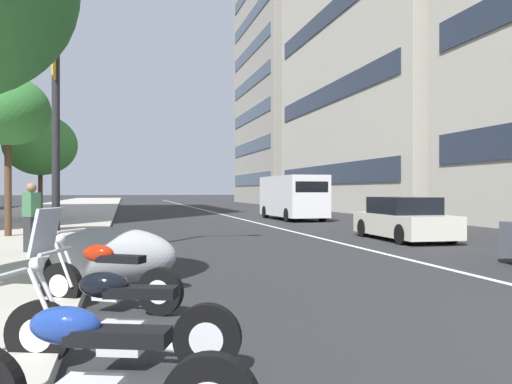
% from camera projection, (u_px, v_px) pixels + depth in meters
% --- Properties ---
extents(sidewalk_right_plaza, '(160.00, 8.64, 0.15)m').
position_uv_depth(sidewalk_right_plaza, '(39.00, 217.00, 31.36)').
color(sidewalk_right_plaza, '#A39E93').
rests_on(sidewalk_right_plaza, ground).
extents(lane_centre_stripe, '(110.00, 0.16, 0.01)m').
position_uv_depth(lane_centre_stripe, '(215.00, 213.00, 38.96)').
color(lane_centre_stripe, silver).
rests_on(lane_centre_stripe, ground).
extents(motorcycle_under_tarp, '(0.91, 2.06, 1.09)m').
position_uv_depth(motorcycle_under_tarp, '(88.00, 383.00, 3.35)').
color(motorcycle_under_tarp, black).
rests_on(motorcycle_under_tarp, ground).
extents(motorcycle_far_end_row, '(0.90, 2.10, 1.47)m').
position_uv_depth(motorcycle_far_end_row, '(117.00, 322.00, 4.82)').
color(motorcycle_far_end_row, black).
rests_on(motorcycle_far_end_row, ground).
extents(motorcycle_second_in_row, '(1.22, 1.90, 1.09)m').
position_uv_depth(motorcycle_second_in_row, '(108.00, 281.00, 7.16)').
color(motorcycle_second_in_row, black).
rests_on(motorcycle_second_in_row, ground).
extents(motorcycle_mid_row, '(1.47, 2.27, 1.03)m').
position_uv_depth(motorcycle_mid_row, '(111.00, 256.00, 8.65)').
color(motorcycle_mid_row, gray).
rests_on(motorcycle_mid_row, ground).
extents(car_following_behind, '(4.33, 1.96, 1.41)m').
position_uv_depth(car_following_behind, '(404.00, 220.00, 17.51)').
color(car_following_behind, beige).
rests_on(car_following_behind, ground).
extents(delivery_van_ahead, '(6.05, 2.28, 2.43)m').
position_uv_depth(delivery_van_ahead, '(292.00, 196.00, 29.73)').
color(delivery_van_ahead, silver).
rests_on(delivery_van_ahead, ground).
extents(street_lamp_with_banners, '(1.26, 2.35, 8.42)m').
position_uv_depth(street_lamp_with_banners, '(70.00, 38.00, 12.30)').
color(street_lamp_with_banners, '#232326').
rests_on(street_lamp_with_banners, sidewalk_right_plaza).
extents(street_tree_by_lamp_post, '(2.65, 2.65, 5.20)m').
position_uv_depth(street_tree_by_lamp_post, '(8.00, 111.00, 17.25)').
color(street_tree_by_lamp_post, '#473323').
rests_on(street_tree_by_lamp_post, sidewalk_right_plaza).
extents(street_tree_far_plaza, '(3.56, 3.56, 5.28)m').
position_uv_depth(street_tree_far_plaza, '(40.00, 145.00, 26.53)').
color(street_tree_far_plaza, '#473323').
rests_on(street_tree_far_plaza, sidewalk_right_plaza).
extents(pedestrian_on_plaza, '(0.47, 0.46, 1.66)m').
position_uv_depth(pedestrian_on_plaza, '(31.00, 217.00, 12.76)').
color(pedestrian_on_plaza, '#2D2D33').
rests_on(pedestrian_on_plaza, sidewalk_right_plaza).
extents(office_tower_far_left_down_avenue, '(20.94, 20.19, 37.96)m').
position_uv_depth(office_tower_far_left_down_avenue, '(325.00, 58.00, 69.54)').
color(office_tower_far_left_down_avenue, gray).
rests_on(office_tower_far_left_down_avenue, ground).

